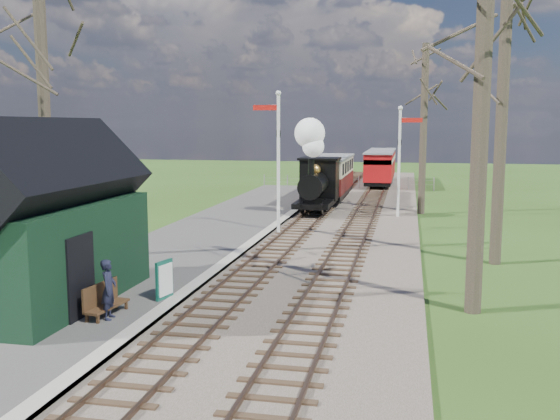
{
  "coord_description": "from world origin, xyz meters",
  "views": [
    {
      "loc": [
        4.8,
        -10.2,
        4.79
      ],
      "look_at": [
        0.09,
        12.51,
        1.6
      ],
      "focal_mm": 40.0,
      "sensor_mm": 36.0,
      "label": 1
    }
  ],
  "objects_px": {
    "red_carriage_b": "(382,164)",
    "locomotive": "(316,173)",
    "semaphore_far": "(401,153)",
    "sign_board": "(165,280)",
    "semaphore_near": "(277,152)",
    "bench": "(103,300)",
    "person": "(109,289)",
    "station_shed": "(45,224)",
    "coach": "(330,175)",
    "red_carriage_a": "(379,168)"
  },
  "relations": [
    {
      "from": "semaphore_near",
      "to": "sign_board",
      "type": "bearing_deg",
      "value": -93.61
    },
    {
      "from": "red_carriage_b",
      "to": "locomotive",
      "type": "bearing_deg",
      "value": -97.36
    },
    {
      "from": "red_carriage_a",
      "to": "sign_board",
      "type": "bearing_deg",
      "value": -97.22
    },
    {
      "from": "station_shed",
      "to": "sign_board",
      "type": "relative_size",
      "value": 6.12
    },
    {
      "from": "semaphore_far",
      "to": "station_shed",
      "type": "bearing_deg",
      "value": -115.72
    },
    {
      "from": "locomotive",
      "to": "bench",
      "type": "relative_size",
      "value": 3.44
    },
    {
      "from": "semaphore_near",
      "to": "bench",
      "type": "distance_m",
      "value": 13.19
    },
    {
      "from": "station_shed",
      "to": "bench",
      "type": "relative_size",
      "value": 4.4
    },
    {
      "from": "station_shed",
      "to": "semaphore_far",
      "type": "xyz_separation_m",
      "value": [
        8.67,
        18.0,
        1.08
      ]
    },
    {
      "from": "coach",
      "to": "bench",
      "type": "height_order",
      "value": "coach"
    },
    {
      "from": "semaphore_far",
      "to": "bench",
      "type": "bearing_deg",
      "value": -109.78
    },
    {
      "from": "red_carriage_a",
      "to": "person",
      "type": "xyz_separation_m",
      "value": [
        -4.69,
        -34.02,
        -0.6
      ]
    },
    {
      "from": "bench",
      "to": "red_carriage_b",
      "type": "bearing_deg",
      "value": 82.8
    },
    {
      "from": "station_shed",
      "to": "locomotive",
      "type": "distance_m",
      "value": 18.83
    },
    {
      "from": "coach",
      "to": "red_carriage_a",
      "type": "relative_size",
      "value": 1.51
    },
    {
      "from": "semaphore_far",
      "to": "red_carriage_a",
      "type": "xyz_separation_m",
      "value": [
        -1.77,
        15.05,
        -1.83
      ]
    },
    {
      "from": "semaphore_near",
      "to": "person",
      "type": "relative_size",
      "value": 4.31
    },
    {
      "from": "semaphore_near",
      "to": "sign_board",
      "type": "xyz_separation_m",
      "value": [
        -0.7,
        -11.06,
        -2.91
      ]
    },
    {
      "from": "coach",
      "to": "bench",
      "type": "distance_m",
      "value": 25.28
    },
    {
      "from": "coach",
      "to": "station_shed",
      "type": "bearing_deg",
      "value": -99.99
    },
    {
      "from": "station_shed",
      "to": "red_carriage_a",
      "type": "height_order",
      "value": "station_shed"
    },
    {
      "from": "sign_board",
      "to": "semaphore_far",
      "type": "bearing_deg",
      "value": 71.1
    },
    {
      "from": "locomotive",
      "to": "person",
      "type": "bearing_deg",
      "value": -96.15
    },
    {
      "from": "locomotive",
      "to": "sign_board",
      "type": "relative_size",
      "value": 4.78
    },
    {
      "from": "sign_board",
      "to": "red_carriage_a",
      "type": "bearing_deg",
      "value": 82.78
    },
    {
      "from": "coach",
      "to": "sign_board",
      "type": "bearing_deg",
      "value": -93.58
    },
    {
      "from": "station_shed",
      "to": "bench",
      "type": "distance_m",
      "value": 2.67
    },
    {
      "from": "station_shed",
      "to": "sign_board",
      "type": "distance_m",
      "value": 3.36
    },
    {
      "from": "semaphore_near",
      "to": "person",
      "type": "bearing_deg",
      "value": -95.82
    },
    {
      "from": "semaphore_far",
      "to": "red_carriage_a",
      "type": "distance_m",
      "value": 15.27
    },
    {
      "from": "bench",
      "to": "coach",
      "type": "bearing_deg",
      "value": 84.63
    },
    {
      "from": "station_shed",
      "to": "semaphore_far",
      "type": "bearing_deg",
      "value": 64.28
    },
    {
      "from": "semaphore_far",
      "to": "red_carriage_b",
      "type": "xyz_separation_m",
      "value": [
        -1.77,
        20.55,
        -1.83
      ]
    },
    {
      "from": "semaphore_far",
      "to": "semaphore_near",
      "type": "bearing_deg",
      "value": -130.6
    },
    {
      "from": "semaphore_far",
      "to": "sign_board",
      "type": "distance_m",
      "value": 18.23
    },
    {
      "from": "red_carriage_b",
      "to": "sign_board",
      "type": "xyz_separation_m",
      "value": [
        -4.07,
        -37.62,
        -0.81
      ]
    },
    {
      "from": "red_carriage_a",
      "to": "bench",
      "type": "distance_m",
      "value": 34.16
    },
    {
      "from": "station_shed",
      "to": "coach",
      "type": "xyz_separation_m",
      "value": [
        4.3,
        24.41,
        -0.62
      ]
    },
    {
      "from": "locomotive",
      "to": "semaphore_near",
      "type": "bearing_deg",
      "value": -96.81
    },
    {
      "from": "sign_board",
      "to": "person",
      "type": "bearing_deg",
      "value": -108.14
    },
    {
      "from": "semaphore_near",
      "to": "semaphore_far",
      "type": "bearing_deg",
      "value": 49.4
    },
    {
      "from": "semaphore_far",
      "to": "bench",
      "type": "height_order",
      "value": "semaphore_far"
    },
    {
      "from": "station_shed",
      "to": "semaphore_far",
      "type": "height_order",
      "value": "semaphore_far"
    },
    {
      "from": "coach",
      "to": "locomotive",
      "type": "bearing_deg",
      "value": -90.11
    },
    {
      "from": "semaphore_far",
      "to": "locomotive",
      "type": "xyz_separation_m",
      "value": [
        -4.39,
        0.34,
        -1.1
      ]
    },
    {
      "from": "red_carriage_b",
      "to": "semaphore_far",
      "type": "bearing_deg",
      "value": -85.07
    },
    {
      "from": "semaphore_far",
      "to": "person",
      "type": "distance_m",
      "value": 20.19
    },
    {
      "from": "semaphore_far",
      "to": "coach",
      "type": "xyz_separation_m",
      "value": [
        -4.37,
        6.41,
        -1.71
      ]
    },
    {
      "from": "red_carriage_a",
      "to": "coach",
      "type": "bearing_deg",
      "value": -106.74
    },
    {
      "from": "bench",
      "to": "person",
      "type": "xyz_separation_m",
      "value": [
        0.27,
        -0.24,
        0.35
      ]
    }
  ]
}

